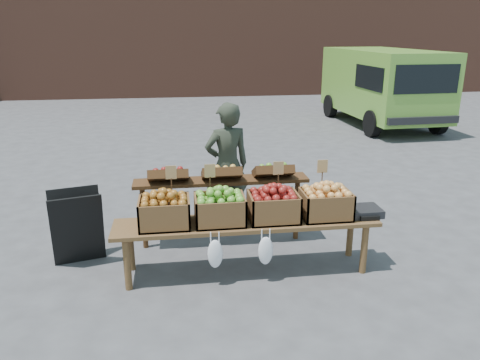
{
  "coord_description": "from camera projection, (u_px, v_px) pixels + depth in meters",
  "views": [
    {
      "loc": [
        -1.56,
        -4.69,
        2.44
      ],
      "look_at": [
        -0.88,
        0.17,
        0.85
      ],
      "focal_mm": 35.0,
      "sensor_mm": 36.0,
      "label": 1
    }
  ],
  "objects": [
    {
      "name": "ground",
      "position": [
        317.0,
        251.0,
        5.37
      ],
      "size": [
        80.0,
        80.0,
        0.0
      ],
      "primitive_type": "plane",
      "color": "#474649"
    },
    {
      "name": "delivery_van",
      "position": [
        382.0,
        88.0,
        12.21
      ],
      "size": [
        2.18,
        4.41,
        1.94
      ],
      "primitive_type": null,
      "rotation": [
        0.0,
        0.0,
        0.05
      ],
      "color": "#649E35",
      "rests_on": "ground"
    },
    {
      "name": "vendor",
      "position": [
        227.0,
        165.0,
        5.9
      ],
      "size": [
        0.66,
        0.51,
        1.59
      ],
      "primitive_type": "imported",
      "rotation": [
        0.0,
        0.0,
        3.38
      ],
      "color": "#2A3024",
      "rests_on": "ground"
    },
    {
      "name": "chalkboard_sign",
      "position": [
        77.0,
        227.0,
        5.04
      ],
      "size": [
        0.59,
        0.42,
        0.82
      ],
      "primitive_type": null,
      "rotation": [
        0.0,
        0.0,
        0.25
      ],
      "color": "black",
      "rests_on": "ground"
    },
    {
      "name": "back_table",
      "position": [
        222.0,
        202.0,
        5.44
      ],
      "size": [
        2.1,
        0.44,
        1.04
      ],
      "primitive_type": null,
      "color": "#3E2512",
      "rests_on": "ground"
    },
    {
      "name": "display_bench",
      "position": [
        247.0,
        246.0,
        4.86
      ],
      "size": [
        2.7,
        0.56,
        0.57
      ],
      "primitive_type": null,
      "color": "brown",
      "rests_on": "ground"
    },
    {
      "name": "crate_golden_apples",
      "position": [
        164.0,
        212.0,
        4.62
      ],
      "size": [
        0.5,
        0.4,
        0.28
      ],
      "primitive_type": null,
      "color": "#AA6A2A",
      "rests_on": "display_bench"
    },
    {
      "name": "crate_russet_pears",
      "position": [
        220.0,
        210.0,
        4.69
      ],
      "size": [
        0.5,
        0.4,
        0.28
      ],
      "primitive_type": null,
      "color": "#407F1C",
      "rests_on": "display_bench"
    },
    {
      "name": "crate_red_apples",
      "position": [
        273.0,
        207.0,
        4.76
      ],
      "size": [
        0.5,
        0.4,
        0.28
      ],
      "primitive_type": null,
      "color": "maroon",
      "rests_on": "display_bench"
    },
    {
      "name": "crate_green_apples",
      "position": [
        326.0,
        204.0,
        4.84
      ],
      "size": [
        0.5,
        0.4,
        0.28
      ],
      "primitive_type": null,
      "color": "gold",
      "rests_on": "display_bench"
    },
    {
      "name": "weighing_scale",
      "position": [
        364.0,
        211.0,
        4.92
      ],
      "size": [
        0.34,
        0.3,
        0.08
      ],
      "primitive_type": "cube",
      "color": "black",
      "rests_on": "display_bench"
    }
  ]
}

